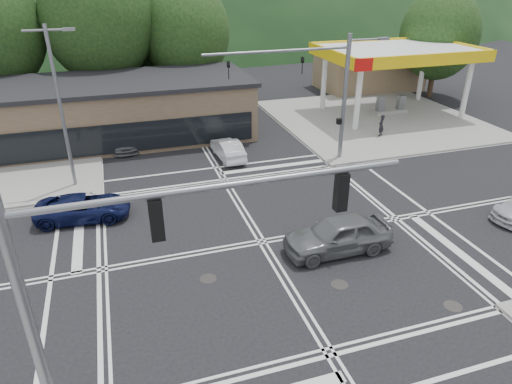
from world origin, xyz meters
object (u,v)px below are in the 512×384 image
object	(u,v)px
car_northbound	(122,139)
car_queue_b	(211,126)
car_grey_center	(338,235)
pedestrian	(381,125)
car_queue_a	(228,149)
car_blue_west	(83,207)

from	to	relation	value
car_northbound	car_queue_b	bearing A→B (deg)	1.78
car_grey_center	car_queue_b	size ratio (longest dim) A/B	1.14
car_northbound	pedestrian	bearing A→B (deg)	-16.07
car_queue_a	pedestrian	size ratio (longest dim) A/B	2.45
car_grey_center	car_northbound	xyz separation A→B (m)	(-8.50, 16.47, -0.20)
car_blue_west	car_grey_center	bearing A→B (deg)	-114.88
car_queue_b	car_northbound	size ratio (longest dim) A/B	0.98
car_grey_center	pedestrian	xyz separation A→B (m)	(10.00, 12.73, 0.12)
car_queue_b	car_northbound	xyz separation A→B (m)	(-6.58, -0.74, -0.09)
car_grey_center	car_queue_b	distance (m)	17.32
car_blue_west	car_queue_a	world-z (taller)	car_queue_a
car_grey_center	pedestrian	size ratio (longest dim) A/B	3.04
car_blue_west	car_queue_a	size ratio (longest dim) A/B	1.17
car_grey_center	car_northbound	size ratio (longest dim) A/B	1.12
car_blue_west	car_northbound	xyz separation A→B (m)	(2.43, 9.92, -0.00)
car_grey_center	car_northbound	bearing A→B (deg)	-152.74
car_northbound	car_queue_a	bearing A→B (deg)	-37.17
car_queue_a	car_northbound	distance (m)	7.84
car_grey_center	car_queue_a	size ratio (longest dim) A/B	1.24
car_northbound	car_blue_west	bearing A→B (deg)	-108.40
car_grey_center	car_queue_b	xyz separation A→B (m)	(-1.93, 17.21, -0.10)
pedestrian	car_queue_b	bearing A→B (deg)	-58.37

